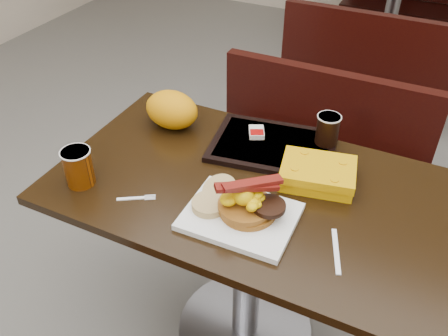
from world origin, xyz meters
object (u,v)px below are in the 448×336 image
at_px(bench_far_s, 368,59).
at_px(paper_bag, 172,110).
at_px(coffee_cup_far, 328,130).
at_px(clamshell, 318,174).
at_px(knife, 336,251).
at_px(fork, 131,199).
at_px(coffee_cup_near, 78,167).
at_px(table_near, 247,267).
at_px(table_far, 390,20).
at_px(pancake_stack, 248,207).
at_px(platter, 240,216).
at_px(bench_near_n, 309,162).
at_px(hashbrown_sleeve_left, 257,132).
at_px(tray, 273,146).

distance_m(bench_far_s, paper_bag, 1.82).
bearing_deg(coffee_cup_far, clamshell, -81.07).
bearing_deg(knife, fork, -103.75).
distance_m(coffee_cup_near, coffee_cup_far, 0.79).
bearing_deg(clamshell, table_near, -160.16).
relative_size(coffee_cup_far, paper_bag, 0.53).
bearing_deg(table_far, pancake_stack, -89.05).
bearing_deg(clamshell, coffee_cup_far, 87.54).
bearing_deg(fork, platter, -20.28).
relative_size(bench_near_n, paper_bag, 5.23).
xyz_separation_m(pancake_stack, paper_bag, (-0.43, 0.31, 0.03)).
bearing_deg(coffee_cup_far, bench_near_n, 109.25).
height_order(hashbrown_sleeve_left, paper_bag, paper_bag).
distance_m(platter, paper_bag, 0.53).
distance_m(table_far, pancake_stack, 2.76).
bearing_deg(clamshell, bench_near_n, 94.72).
bearing_deg(paper_bag, table_far, 81.03).
bearing_deg(platter, bench_near_n, 90.66).
relative_size(coffee_cup_near, coffee_cup_far, 1.16).
xyz_separation_m(coffee_cup_near, hashbrown_sleeve_left, (0.38, 0.45, -0.03)).
relative_size(pancake_stack, tray, 0.40).
height_order(knife, paper_bag, paper_bag).
relative_size(bench_far_s, platter, 3.31).
xyz_separation_m(fork, clamshell, (0.46, 0.32, 0.03)).
bearing_deg(hashbrown_sleeve_left, clamshell, -53.11).
xyz_separation_m(bench_near_n, coffee_cup_near, (-0.47, -0.91, 0.45)).
distance_m(coffee_cup_near, fork, 0.19).
bearing_deg(pancake_stack, paper_bag, 143.88).
xyz_separation_m(platter, pancake_stack, (0.02, 0.02, 0.03)).
bearing_deg(fork, knife, -25.58).
bearing_deg(tray, pancake_stack, -89.34).
height_order(hashbrown_sleeve_left, coffee_cup_far, coffee_cup_far).
bearing_deg(table_far, hashbrown_sleeve_left, -92.00).
bearing_deg(hashbrown_sleeve_left, bench_far_s, 61.14).
distance_m(pancake_stack, coffee_cup_near, 0.52).
relative_size(knife, coffee_cup_far, 1.56).
relative_size(table_far, hashbrown_sleeve_left, 17.73).
relative_size(bench_near_n, knife, 6.35).
xyz_separation_m(table_near, pancake_stack, (0.05, -0.13, 0.41)).
height_order(fork, tray, tray).
xyz_separation_m(table_far, fork, (-0.29, -2.81, 0.38)).
xyz_separation_m(platter, hashbrown_sleeve_left, (-0.11, 0.38, 0.02)).
xyz_separation_m(table_far, bench_far_s, (0.00, -0.70, -0.02)).
bearing_deg(table_far, fork, -95.92).
xyz_separation_m(bench_far_s, knife, (0.30, -2.05, 0.39)).
bearing_deg(knife, hashbrown_sleeve_left, -154.55).
bearing_deg(table_near, coffee_cup_near, -155.43).
bearing_deg(table_near, clamshell, 31.23).
bearing_deg(pancake_stack, bench_far_s, 91.28).
xyz_separation_m(bench_near_n, bench_far_s, (0.00, 1.20, 0.00)).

